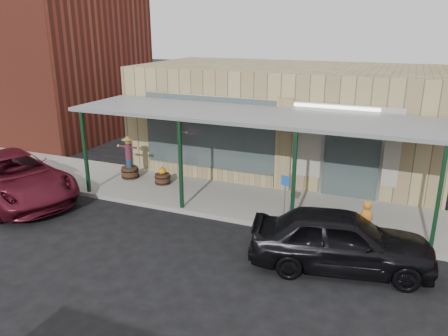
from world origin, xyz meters
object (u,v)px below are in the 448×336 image
at_px(barrel_pumpkin, 163,178).
at_px(handicap_sign, 285,193).
at_px(parked_sedan, 341,240).
at_px(barrel_scarecrow, 129,164).
at_px(car_maroon, 13,177).

relative_size(barrel_pumpkin, handicap_sign, 0.46).
bearing_deg(handicap_sign, parked_sedan, -19.88).
xyz_separation_m(barrel_scarecrow, handicap_sign, (6.50, -1.54, 0.37)).
bearing_deg(handicap_sign, barrel_scarecrow, -170.70).
bearing_deg(parked_sedan, car_maroon, 77.16).
relative_size(barrel_pumpkin, car_maroon, 0.12).
relative_size(handicap_sign, parked_sedan, 0.31).
bearing_deg(car_maroon, barrel_scarecrow, -20.63).
bearing_deg(barrel_pumpkin, handicap_sign, -16.18).
height_order(barrel_scarecrow, handicap_sign, barrel_scarecrow).
height_order(barrel_scarecrow, car_maroon, barrel_scarecrow).
distance_m(barrel_pumpkin, car_maroon, 5.11).
bearing_deg(handicap_sign, barrel_pumpkin, -173.51).
bearing_deg(barrel_scarecrow, car_maroon, -109.17).
bearing_deg(handicap_sign, car_maroon, -148.23).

